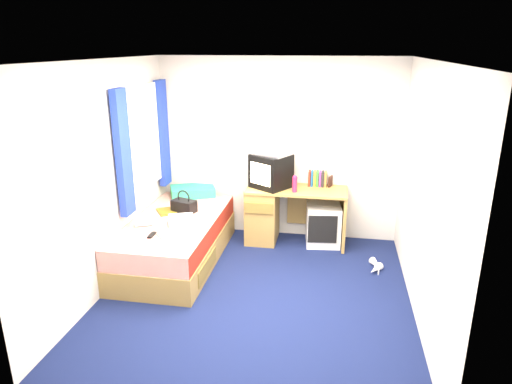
% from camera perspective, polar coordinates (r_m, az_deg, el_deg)
% --- Properties ---
extents(ground, '(3.40, 3.40, 0.00)m').
position_cam_1_polar(ground, '(4.98, 0.01, -12.65)').
color(ground, '#0C1438').
rests_on(ground, ground).
extents(room_shell, '(3.40, 3.40, 3.40)m').
position_cam_1_polar(room_shell, '(4.42, 0.01, 3.77)').
color(room_shell, white).
rests_on(room_shell, ground).
extents(bed, '(1.01, 2.00, 0.54)m').
position_cam_1_polar(bed, '(5.66, -9.94, -5.93)').
color(bed, '#A28243').
rests_on(bed, ground).
extents(pillow, '(0.69, 0.58, 0.13)m').
position_cam_1_polar(pillow, '(6.35, -7.92, 0.10)').
color(pillow, teal).
rests_on(pillow, bed).
extents(desk, '(1.30, 0.55, 0.75)m').
position_cam_1_polar(desk, '(6.08, 2.45, -2.51)').
color(desk, '#A28243').
rests_on(desk, ground).
extents(storage_cube, '(0.48, 0.48, 0.54)m').
position_cam_1_polar(storage_cube, '(6.09, 8.38, -4.03)').
color(storage_cube, white).
rests_on(storage_cube, ground).
extents(crt_tv, '(0.59, 0.58, 0.44)m').
position_cam_1_polar(crt_tv, '(5.92, 1.87, 2.64)').
color(crt_tv, black).
rests_on(crt_tv, desk).
extents(vcr, '(0.54, 0.49, 0.08)m').
position_cam_1_polar(vcr, '(5.86, 1.92, 5.11)').
color(vcr, '#BDBDBF').
rests_on(vcr, crt_tv).
extents(book_row, '(0.24, 0.13, 0.20)m').
position_cam_1_polar(book_row, '(6.06, 7.69, 1.67)').
color(book_row, maroon).
rests_on(book_row, desk).
extents(picture_frame, '(0.06, 0.12, 0.14)m').
position_cam_1_polar(picture_frame, '(6.07, 9.29, 1.32)').
color(picture_frame, black).
rests_on(picture_frame, desk).
extents(pink_water_bottle, '(0.07, 0.07, 0.20)m').
position_cam_1_polar(pink_water_bottle, '(5.77, 4.86, 0.92)').
color(pink_water_bottle, '#EC214A').
rests_on(pink_water_bottle, desk).
extents(aerosol_can, '(0.06, 0.06, 0.17)m').
position_cam_1_polar(aerosol_can, '(6.00, 3.70, 1.49)').
color(aerosol_can, white).
rests_on(aerosol_can, desk).
extents(handbag, '(0.33, 0.25, 0.28)m').
position_cam_1_polar(handbag, '(5.75, -8.99, -1.66)').
color(handbag, black).
rests_on(handbag, bed).
extents(towel, '(0.35, 0.32, 0.09)m').
position_cam_1_polar(towel, '(5.38, -9.35, -3.51)').
color(towel, white).
rests_on(towel, bed).
extents(magazine, '(0.33, 0.35, 0.01)m').
position_cam_1_polar(magazine, '(5.81, -11.11, -2.39)').
color(magazine, gold).
rests_on(magazine, bed).
extents(water_bottle, '(0.21, 0.15, 0.07)m').
position_cam_1_polar(water_bottle, '(5.41, -13.85, -3.81)').
color(water_bottle, silver).
rests_on(water_bottle, bed).
extents(colour_swatch_fan, '(0.19, 0.20, 0.01)m').
position_cam_1_polar(colour_swatch_fan, '(5.06, -11.63, -5.55)').
color(colour_swatch_fan, gold).
rests_on(colour_swatch_fan, bed).
extents(remote_control, '(0.05, 0.16, 0.02)m').
position_cam_1_polar(remote_control, '(5.13, -12.90, -5.26)').
color(remote_control, black).
rests_on(remote_control, bed).
extents(window_assembly, '(0.11, 1.42, 1.40)m').
position_cam_1_polar(window_assembly, '(5.72, -13.89, 6.19)').
color(window_assembly, silver).
rests_on(window_assembly, room_shell).
extents(white_heels, '(0.20, 0.36, 0.09)m').
position_cam_1_polar(white_heels, '(5.62, 14.77, -9.03)').
color(white_heels, white).
rests_on(white_heels, ground).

